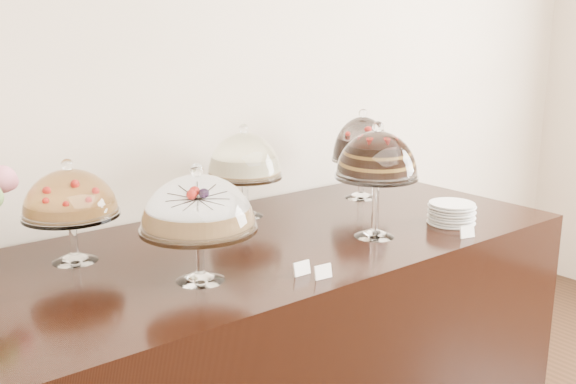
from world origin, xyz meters
TOP-DOWN VIEW (x-y plane):
  - wall_back at (0.00, 3.00)m, footprint 5.00×0.04m
  - display_counter at (-0.19, 2.45)m, footprint 2.20×1.00m
  - cake_stand_sugar_sponge at (-0.65, 2.26)m, footprint 0.35×0.35m
  - cake_stand_choco_layer at (0.09, 2.24)m, footprint 0.30×0.30m
  - cake_stand_cheesecake at (-0.14, 2.76)m, footprint 0.31×0.31m
  - cake_stand_dark_choco at (0.45, 2.68)m, footprint 0.27×0.27m
  - cake_stand_fruit_tart at (-0.89, 2.66)m, footprint 0.31×0.31m
  - plate_stack at (0.44, 2.16)m, footprint 0.18×0.18m
  - price_card_left at (-0.34, 2.03)m, footprint 0.06×0.02m
  - price_card_right at (0.34, 2.01)m, footprint 0.06×0.03m
  - price_card_extra at (-0.38, 2.10)m, footprint 0.06×0.02m

SIDE VIEW (x-z plane):
  - display_counter at x=-0.19m, z-range 0.00..0.90m
  - price_card_left at x=-0.34m, z-range 0.90..0.94m
  - price_card_right at x=0.34m, z-range 0.90..0.94m
  - price_card_extra at x=-0.38m, z-range 0.90..0.94m
  - plate_stack at x=0.44m, z-range 0.90..0.98m
  - cake_stand_fruit_tart at x=-0.89m, z-range 0.94..1.29m
  - cake_stand_sugar_sponge at x=-0.65m, z-range 0.95..1.31m
  - cake_stand_cheesecake at x=-0.14m, z-range 0.95..1.33m
  - cake_stand_dark_choco at x=0.45m, z-range 0.95..1.36m
  - cake_stand_choco_layer at x=0.09m, z-range 0.98..1.41m
  - wall_back at x=0.00m, z-range 0.00..3.00m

